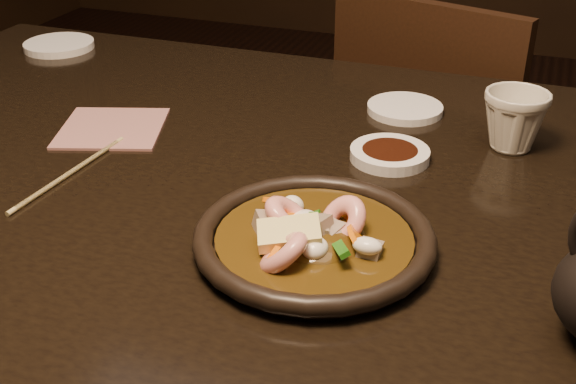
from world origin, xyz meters
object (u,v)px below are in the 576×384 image
(chair, at_px, (439,173))
(plate, at_px, (314,240))
(table, at_px, (334,244))
(tea_cup, at_px, (515,119))

(chair, bearing_deg, plate, 106.19)
(table, xyz_separation_m, chair, (0.04, 0.65, -0.22))
(plate, xyz_separation_m, tea_cup, (0.17, 0.32, 0.03))
(chair, xyz_separation_m, plate, (-0.03, -0.78, 0.30))
(tea_cup, bearing_deg, chair, 106.92)
(tea_cup, bearing_deg, table, -134.36)
(table, relative_size, tea_cup, 19.04)
(table, height_order, plate, plate)
(plate, bearing_deg, chair, 88.12)
(chair, distance_m, plate, 0.84)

